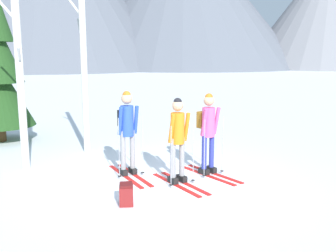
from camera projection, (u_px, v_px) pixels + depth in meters
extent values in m
plane|color=white|center=(165.00, 179.00, 8.32)|extent=(400.00, 400.00, 0.00)
cube|color=red|center=(135.00, 175.00, 8.56)|extent=(0.67, 1.72, 0.02)
cube|color=red|center=(125.00, 176.00, 8.45)|extent=(0.67, 1.72, 0.02)
cube|color=black|center=(133.00, 170.00, 8.63)|extent=(0.19, 0.28, 0.12)
cylinder|color=gray|center=(132.00, 150.00, 8.54)|extent=(0.11, 0.11, 0.88)
cube|color=black|center=(123.00, 172.00, 8.53)|extent=(0.19, 0.28, 0.12)
cylinder|color=gray|center=(123.00, 151.00, 8.44)|extent=(0.11, 0.11, 0.88)
cylinder|color=blue|center=(127.00, 121.00, 8.37)|extent=(0.28, 0.28, 0.66)
sphere|color=tan|center=(127.00, 98.00, 8.28)|extent=(0.24, 0.24, 0.24)
sphere|color=#B76019|center=(127.00, 95.00, 8.27)|extent=(0.18, 0.18, 0.18)
cylinder|color=blue|center=(136.00, 120.00, 8.40)|extent=(0.14, 0.22, 0.62)
cylinder|color=blue|center=(120.00, 121.00, 8.23)|extent=(0.14, 0.22, 0.62)
cylinder|color=#A5A5AD|center=(142.00, 146.00, 8.44)|extent=(0.02, 0.02, 1.32)
cylinder|color=black|center=(143.00, 172.00, 8.55)|extent=(0.07, 0.07, 0.01)
cylinder|color=#A5A5AD|center=(119.00, 149.00, 8.19)|extent=(0.02, 0.02, 1.32)
cylinder|color=black|center=(120.00, 176.00, 8.30)|extent=(0.07, 0.07, 0.01)
cube|color=black|center=(124.00, 118.00, 8.51)|extent=(0.30, 0.24, 0.36)
cube|color=red|center=(184.00, 183.00, 8.02)|extent=(0.74, 1.58, 0.02)
cube|color=red|center=(176.00, 185.00, 7.91)|extent=(0.74, 1.58, 0.02)
cube|color=black|center=(182.00, 178.00, 8.09)|extent=(0.20, 0.28, 0.12)
cylinder|color=gray|center=(182.00, 157.00, 8.01)|extent=(0.11, 0.11, 0.84)
cube|color=black|center=(173.00, 180.00, 7.98)|extent=(0.20, 0.28, 0.12)
cylinder|color=gray|center=(173.00, 158.00, 7.89)|extent=(0.11, 0.11, 0.84)
cylinder|color=orange|center=(178.00, 128.00, 7.84)|extent=(0.28, 0.28, 0.63)
sphere|color=tan|center=(178.00, 105.00, 7.75)|extent=(0.23, 0.23, 0.23)
sphere|color=black|center=(178.00, 102.00, 7.74)|extent=(0.17, 0.17, 0.17)
cylinder|color=orange|center=(187.00, 127.00, 7.88)|extent=(0.15, 0.22, 0.60)
cylinder|color=orange|center=(172.00, 129.00, 7.69)|extent=(0.15, 0.22, 0.60)
cylinder|color=#A5A5AD|center=(193.00, 153.00, 7.93)|extent=(0.02, 0.02, 1.26)
cylinder|color=black|center=(193.00, 180.00, 8.03)|extent=(0.07, 0.07, 0.01)
cylinder|color=#A5A5AD|center=(171.00, 157.00, 7.64)|extent=(0.02, 0.02, 1.26)
cylinder|color=black|center=(171.00, 185.00, 7.75)|extent=(0.07, 0.07, 0.01)
cube|color=red|center=(214.00, 174.00, 8.64)|extent=(0.87, 1.53, 0.02)
cube|color=red|center=(207.00, 175.00, 8.51)|extent=(0.87, 1.53, 0.02)
cube|color=black|center=(211.00, 169.00, 8.71)|extent=(0.22, 0.28, 0.12)
cylinder|color=#2D389E|center=(212.00, 149.00, 8.62)|extent=(0.11, 0.11, 0.85)
cube|color=black|center=(204.00, 171.00, 8.58)|extent=(0.22, 0.28, 0.12)
cylinder|color=#2D389E|center=(204.00, 151.00, 8.49)|extent=(0.11, 0.11, 0.85)
cylinder|color=#E55193|center=(208.00, 122.00, 8.44)|extent=(0.28, 0.28, 0.64)
sphere|color=tan|center=(209.00, 101.00, 8.36)|extent=(0.23, 0.23, 0.23)
sphere|color=#B76019|center=(209.00, 97.00, 8.35)|extent=(0.17, 0.17, 0.17)
cylinder|color=#E55193|center=(216.00, 121.00, 8.50)|extent=(0.17, 0.22, 0.61)
cylinder|color=#E55193|center=(204.00, 122.00, 8.29)|extent=(0.17, 0.22, 0.61)
cylinder|color=#A5A5AD|center=(223.00, 146.00, 8.56)|extent=(0.02, 0.02, 1.27)
cylinder|color=black|center=(222.00, 171.00, 8.67)|extent=(0.07, 0.07, 0.01)
cylinder|color=#A5A5AD|center=(204.00, 149.00, 8.24)|extent=(0.02, 0.02, 1.27)
cylinder|color=black|center=(204.00, 175.00, 8.34)|extent=(0.07, 0.07, 0.01)
cube|color=#99661E|center=(203.00, 120.00, 8.57)|extent=(0.30, 0.26, 0.36)
cylinder|color=#51381E|center=(0.00, 126.00, 11.78)|extent=(0.30, 0.30, 0.97)
cylinder|color=silver|center=(19.00, 58.00, 8.55)|extent=(0.17, 0.17, 5.08)
cylinder|color=silver|center=(19.00, 54.00, 8.29)|extent=(0.15, 0.55, 0.36)
cylinder|color=silver|center=(0.00, 2.00, 8.22)|extent=(0.63, 0.21, 0.78)
cylinder|color=silver|center=(84.00, 58.00, 10.14)|extent=(0.17, 0.17, 5.03)
cylinder|color=silver|center=(75.00, 8.00, 10.00)|extent=(0.38, 0.31, 0.50)
cylinder|color=silver|center=(80.00, 30.00, 10.40)|extent=(0.20, 0.89, 0.67)
cube|color=maroon|center=(126.00, 195.00, 6.88)|extent=(0.26, 0.33, 0.34)
cube|color=maroon|center=(126.00, 185.00, 6.84)|extent=(0.22, 0.28, 0.04)
cone|color=gray|center=(330.00, 9.00, 71.27)|extent=(31.55, 31.55, 21.36)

